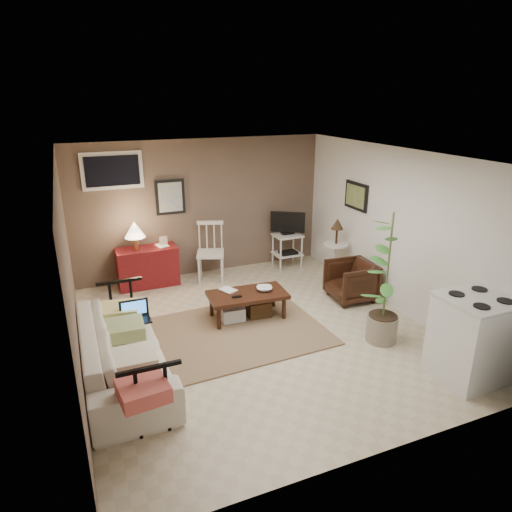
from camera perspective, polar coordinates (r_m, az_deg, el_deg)
name	(u,v)px	position (r m, az deg, el deg)	size (l,w,h in m)	color
floor	(256,333)	(6.37, 0.01, -9.55)	(5.00, 5.00, 0.00)	#C1B293
art_back	(170,197)	(7.95, -10.67, 7.26)	(0.50, 0.03, 0.60)	black
art_right	(356,196)	(7.74, 12.42, 7.34)	(0.03, 0.60, 0.45)	black
window	(112,171)	(7.73, -17.53, 10.13)	(0.96, 0.03, 0.60)	silver
rug	(239,331)	(6.39, -2.10, -9.37)	(2.25, 1.80, 0.02)	#876A4F
coffee_table	(247,303)	(6.65, -1.14, -5.95)	(1.16, 0.65, 0.42)	#381A0F
sofa	(122,342)	(5.49, -16.41, -10.29)	(2.26, 0.66, 0.89)	white
sofa_pillows	(129,344)	(5.22, -15.56, -10.60)	(0.44, 2.15, 0.15)	beige
sofa_end_rails	(134,345)	(5.53, -14.99, -10.65)	(0.61, 2.26, 0.76)	black
laptop	(135,314)	(5.79, -14.88, -7.03)	(0.35, 0.25, 0.24)	black
red_console	(146,263)	(7.93, -13.53, -0.89)	(1.00, 0.45, 1.16)	maroon
spindle_chair	(211,253)	(7.99, -5.70, 0.32)	(0.59, 0.59, 1.02)	silver
tv_stand	(288,238)	(8.53, 3.98, 2.23)	(0.56, 0.41, 1.06)	silver
side_table	(336,243)	(7.94, 10.00, 1.66)	(0.42, 0.42, 1.13)	silver
armchair	(351,279)	(7.37, 11.82, -2.84)	(0.67, 0.62, 0.69)	black
potted_plant	(387,274)	(6.01, 16.10, -2.19)	(0.45, 0.45, 1.79)	gray
stove	(473,338)	(5.79, 25.52, -9.19)	(0.77, 0.72, 1.01)	silver
bowl	(264,283)	(6.62, 1.06, -3.42)	(0.23, 0.06, 0.23)	#381A0F
book_table	(223,285)	(6.57, -4.09, -3.61)	(0.18, 0.02, 0.24)	#381A0F
book_console	(157,241)	(7.82, -12.29, 1.89)	(0.17, 0.02, 0.23)	#381A0F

